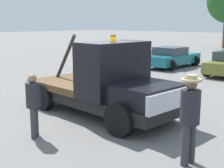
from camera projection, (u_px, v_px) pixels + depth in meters
name	position (u px, v px, depth m)	size (l,w,h in m)	color
ground_plane	(101.00, 114.00, 10.09)	(160.00, 160.00, 0.00)	slate
tow_truck	(108.00, 86.00, 9.66)	(5.56, 2.53, 2.55)	black
person_near_truck	(190.00, 113.00, 6.31)	(0.42, 0.42, 1.89)	#38383D
person_at_hood	(33.00, 101.00, 7.87)	(0.37, 0.37, 1.65)	#38383D
parked_car_cream	(133.00, 52.00, 23.80)	(2.86, 4.68, 1.34)	beige
parked_car_teal	(171.00, 57.00, 20.45)	(2.46, 4.44, 1.34)	#196670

